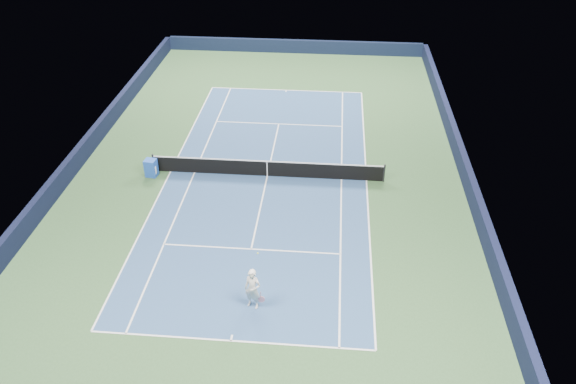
{
  "coord_description": "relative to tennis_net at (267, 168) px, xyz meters",
  "views": [
    {
      "loc": [
        3.43,
        -26.25,
        16.57
      ],
      "look_at": [
        1.41,
        -3.0,
        1.0
      ],
      "focal_mm": 35.0,
      "sensor_mm": 36.0,
      "label": 1
    }
  ],
  "objects": [
    {
      "name": "sideline_doubles_right",
      "position": [
        5.49,
        0.0,
        -0.5
      ],
      "size": [
        0.08,
        23.77,
        0.0
      ],
      "primitive_type": "cube",
      "color": "white",
      "rests_on": "ground"
    },
    {
      "name": "center_service_line",
      "position": [
        0.0,
        0.0,
        -0.5
      ],
      "size": [
        0.08,
        12.8,
        0.0
      ],
      "primitive_type": "cube",
      "color": "white",
      "rests_on": "ground"
    },
    {
      "name": "sideline_singles_left",
      "position": [
        -4.12,
        0.0,
        -0.5
      ],
      "size": [
        0.08,
        23.77,
        0.0
      ],
      "primitive_type": "cube",
      "color": "white",
      "rests_on": "ground"
    },
    {
      "name": "sideline_singles_right",
      "position": [
        4.12,
        0.0,
        -0.5
      ],
      "size": [
        0.08,
        23.77,
        0.0
      ],
      "primitive_type": "cube",
      "color": "white",
      "rests_on": "ground"
    },
    {
      "name": "baseline_far",
      "position": [
        0.0,
        11.88,
        -0.5
      ],
      "size": [
        10.97,
        0.08,
        0.0
      ],
      "primitive_type": "cube",
      "color": "white",
      "rests_on": "ground"
    },
    {
      "name": "sideline_doubles_left",
      "position": [
        -5.49,
        0.0,
        -0.5
      ],
      "size": [
        0.08,
        23.77,
        0.0
      ],
      "primitive_type": "cube",
      "color": "white",
      "rests_on": "ground"
    },
    {
      "name": "wall_left",
      "position": [
        -10.82,
        0.0,
        0.05
      ],
      "size": [
        0.35,
        40.0,
        1.1
      ],
      "primitive_type": "cube",
      "color": "black",
      "rests_on": "ground"
    },
    {
      "name": "center_mark_near",
      "position": [
        0.0,
        -11.73,
        -0.5
      ],
      "size": [
        0.08,
        0.3,
        0.0
      ],
      "primitive_type": "cube",
      "color": "white",
      "rests_on": "ground"
    },
    {
      "name": "service_line_near",
      "position": [
        0.0,
        -6.4,
        -0.5
      ],
      "size": [
        8.23,
        0.08,
        0.0
      ],
      "primitive_type": "cube",
      "color": "white",
      "rests_on": "ground"
    },
    {
      "name": "tennis_net",
      "position": [
        0.0,
        0.0,
        0.0
      ],
      "size": [
        12.9,
        0.1,
        1.07
      ],
      "color": "black",
      "rests_on": "ground"
    },
    {
      "name": "wall_right",
      "position": [
        10.82,
        0.0,
        0.05
      ],
      "size": [
        0.35,
        40.0,
        1.1
      ],
      "primitive_type": "cube",
      "color": "black",
      "rests_on": "ground"
    },
    {
      "name": "center_mark_far",
      "position": [
        0.0,
        11.73,
        -0.5
      ],
      "size": [
        0.08,
        0.3,
        0.0
      ],
      "primitive_type": "cube",
      "color": "white",
      "rests_on": "ground"
    },
    {
      "name": "wall_far",
      "position": [
        0.0,
        19.82,
        0.05
      ],
      "size": [
        22.0,
        0.35,
        1.1
      ],
      "primitive_type": "cube",
      "color": "#101932",
      "rests_on": "ground"
    },
    {
      "name": "tennis_player",
      "position": [
        0.61,
        -9.99,
        0.44
      ],
      "size": [
        0.88,
        1.35,
        1.99
      ],
      "color": "white",
      "rests_on": "ground"
    },
    {
      "name": "baseline_near",
      "position": [
        0.0,
        -11.88,
        -0.5
      ],
      "size": [
        10.97,
        0.08,
        0.0
      ],
      "primitive_type": "cube",
      "color": "white",
      "rests_on": "ground"
    },
    {
      "name": "service_line_far",
      "position": [
        0.0,
        6.4,
        -0.5
      ],
      "size": [
        8.23,
        0.08,
        0.0
      ],
      "primitive_type": "cube",
      "color": "white",
      "rests_on": "ground"
    },
    {
      "name": "sponsor_cube",
      "position": [
        -6.4,
        -0.5,
        -0.01
      ],
      "size": [
        0.67,
        0.63,
        1.0
      ],
      "color": "blue",
      "rests_on": "ground"
    },
    {
      "name": "ground",
      "position": [
        0.0,
        0.0,
        -0.5
      ],
      "size": [
        40.0,
        40.0,
        0.0
      ],
      "primitive_type": "plane",
      "color": "#2E4F2B",
      "rests_on": "ground"
    },
    {
      "name": "court_surface",
      "position": [
        0.0,
        0.0,
        -0.5
      ],
      "size": [
        10.97,
        23.77,
        0.01
      ],
      "primitive_type": "cube",
      "color": "navy",
      "rests_on": "ground"
    }
  ]
}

